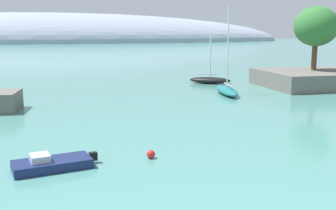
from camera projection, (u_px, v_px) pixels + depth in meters
name	position (u px, v px, depth m)	size (l,w,h in m)	color
shore_outcrop	(327.00, 78.00, 57.14)	(18.13, 11.88, 2.22)	#66605B
tree_clump_shore	(316.00, 27.00, 55.98)	(5.99, 5.99, 8.70)	brown
distant_ridge	(45.00, 42.00, 254.65)	(311.52, 85.41, 35.68)	#8E99AD
sailboat_black_near_shore	(210.00, 80.00, 60.10)	(6.34, 4.98, 7.28)	black
sailboat_teal_mid_mooring	(227.00, 90.00, 50.05)	(2.89, 7.82, 10.59)	#1E6B70
motorboat_navy_alongside_breakwater	(52.00, 164.00, 23.37)	(4.93, 2.85, 0.95)	navy
mooring_buoy_red	(151.00, 154.00, 25.31)	(0.52, 0.52, 0.52)	red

